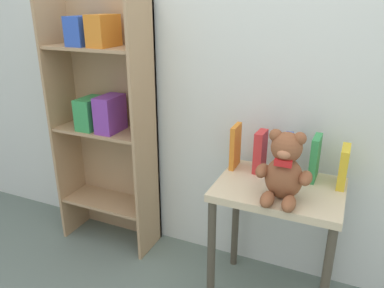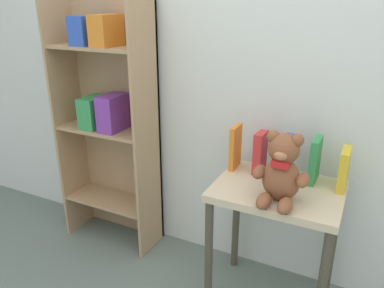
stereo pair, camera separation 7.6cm
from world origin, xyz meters
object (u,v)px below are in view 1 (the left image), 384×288
teddy_bear (284,169)px  book_standing_yellow (344,167)px  display_table (278,208)px  book_standing_orange (235,146)px  book_standing_red (260,152)px  book_standing_blue (286,156)px  bookshelf_side (106,115)px  book_standing_green (315,158)px

teddy_bear → book_standing_yellow: (0.23, 0.25, -0.05)m
display_table → book_standing_orange: size_ratio=2.95×
display_table → book_standing_red: size_ratio=3.14×
book_standing_red → book_standing_orange: bearing=-178.4°
display_table → book_standing_red: (-0.13, 0.12, 0.23)m
book_standing_blue → bookshelf_side: bearing=175.6°
book_standing_orange → book_standing_green: 0.40m
book_standing_red → book_standing_green: book_standing_green is taller
teddy_bear → book_standing_green: 0.28m
book_standing_red → book_standing_yellow: (0.40, 0.00, -0.01)m
bookshelf_side → book_standing_yellow: size_ratio=7.92×
book_standing_yellow → book_standing_red: bearing=-179.4°
display_table → book_standing_blue: (-0.00, 0.12, 0.23)m
book_standing_red → book_standing_green: size_ratio=0.97×
bookshelf_side → display_table: bookshelf_side is taller
teddy_bear → book_standing_orange: (-0.30, 0.25, -0.03)m
bookshelf_side → book_standing_red: (0.97, -0.04, -0.07)m
book_standing_red → book_standing_blue: (0.13, -0.00, 0.00)m
book_standing_blue → book_standing_yellow: size_ratio=1.12×
bookshelf_side → book_standing_orange: 0.84m
book_standing_yellow → bookshelf_side: bearing=178.9°
book_standing_yellow → teddy_bear: bearing=-133.1°
teddy_bear → bookshelf_side: bearing=166.1°
book_standing_red → book_standing_yellow: size_ratio=1.12×
bookshelf_side → book_standing_blue: (1.10, -0.04, -0.07)m
book_standing_blue → book_standing_red: bearing=176.6°
bookshelf_side → book_standing_orange: (0.83, -0.03, -0.06)m
bookshelf_side → teddy_bear: bookshelf_side is taller
bookshelf_side → teddy_bear: (1.13, -0.28, -0.03)m
book_standing_red → book_standing_blue: bearing=1.6°
book_standing_red → book_standing_green: 0.27m
teddy_bear → book_standing_red: (-0.16, 0.24, -0.04)m
book_standing_red → book_standing_green: bearing=6.3°
bookshelf_side → book_standing_blue: bookshelf_side is taller
book_standing_red → book_standing_yellow: bearing=3.0°
display_table → book_standing_red: bearing=136.7°
book_standing_green → book_standing_red: bearing=-174.7°
book_standing_red → book_standing_blue: same height
book_standing_blue → book_standing_green: bearing=6.0°
bookshelf_side → book_standing_red: bearing=-2.1°
teddy_bear → book_standing_blue: bearing=97.5°
bookshelf_side → book_standing_red: bookshelf_side is taller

